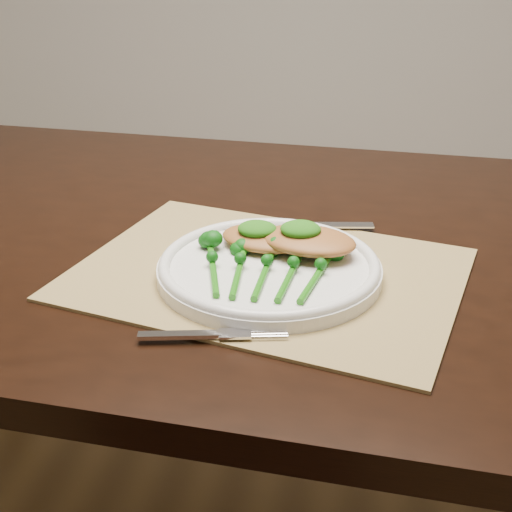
# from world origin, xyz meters

# --- Properties ---
(dining_table) EXTENTS (1.67, 1.03, 0.75)m
(dining_table) POSITION_xyz_m (-0.14, -0.06, 0.38)
(dining_table) COLOR black
(dining_table) RESTS_ON ground
(placemat) EXTENTS (0.56, 0.46, 0.00)m
(placemat) POSITION_xyz_m (-0.09, -0.21, 0.75)
(placemat) COLOR #967E4C
(placemat) RESTS_ON dining_table
(dinner_plate) EXTENTS (0.29, 0.29, 0.03)m
(dinner_plate) POSITION_xyz_m (-0.08, -0.22, 0.77)
(dinner_plate) COLOR silver
(dinner_plate) RESTS_ON placemat
(knife) EXTENTS (0.21, 0.05, 0.01)m
(knife) POSITION_xyz_m (-0.07, -0.06, 0.76)
(knife) COLOR silver
(knife) RESTS_ON placemat
(fork) EXTENTS (0.16, 0.05, 0.01)m
(fork) POSITION_xyz_m (-0.11, -0.37, 0.76)
(fork) COLOR silver
(fork) RESTS_ON placemat
(chicken_fillet_left) EXTENTS (0.13, 0.11, 0.02)m
(chicken_fillet_left) POSITION_xyz_m (-0.10, -0.16, 0.78)
(chicken_fillet_left) COLOR #A66730
(chicken_fillet_left) RESTS_ON dinner_plate
(chicken_fillet_right) EXTENTS (0.14, 0.12, 0.03)m
(chicken_fillet_right) POSITION_xyz_m (-0.04, -0.18, 0.79)
(chicken_fillet_right) COLOR #A66730
(chicken_fillet_right) RESTS_ON dinner_plate
(pesto_dollop_left) EXTENTS (0.05, 0.04, 0.02)m
(pesto_dollop_left) POSITION_xyz_m (-0.11, -0.17, 0.80)
(pesto_dollop_left) COLOR #154F0B
(pesto_dollop_left) RESTS_ON chicken_fillet_left
(pesto_dollop_right) EXTENTS (0.05, 0.05, 0.02)m
(pesto_dollop_right) POSITION_xyz_m (-0.05, -0.18, 0.80)
(pesto_dollop_right) COLOR #154F0B
(pesto_dollop_right) RESTS_ON chicken_fillet_right
(broccolini_bundle) EXTENTS (0.15, 0.17, 0.04)m
(broccolini_bundle) POSITION_xyz_m (-0.08, -0.25, 0.78)
(broccolini_bundle) COLOR #18640D
(broccolini_bundle) RESTS_ON dinner_plate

